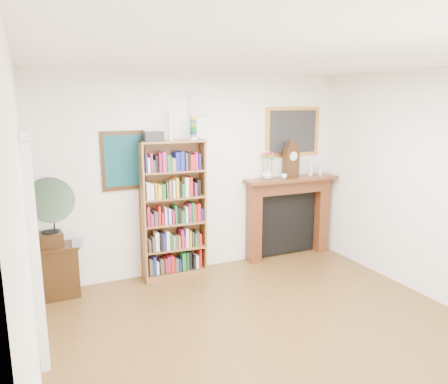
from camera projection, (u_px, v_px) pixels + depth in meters
The scene contains 15 objects.
room at pixel (297, 216), 3.97m from camera, with size 4.51×5.01×2.81m.
door_casing at pixel (33, 225), 4.17m from camera, with size 0.08×1.02×2.17m.
teal_poster at pixel (124, 161), 5.70m from camera, with size 0.58×0.04×0.78m.
small_picture at pixel (198, 106), 5.98m from camera, with size 0.26×0.04×0.30m.
gilt_painting at pixel (293, 132), 6.69m from camera, with size 0.95×0.04×0.75m.
bookshelf at pixel (174, 202), 5.93m from camera, with size 0.90×0.38×2.19m.
side_cabinet at pixel (59, 271), 5.45m from camera, with size 0.49×0.36×0.67m, color black.
fireplace at pixel (288, 209), 6.82m from camera, with size 1.51×0.38×1.27m.
gramophone at pixel (49, 208), 5.15m from camera, with size 0.59×0.72×0.90m.
cd_stack at pixel (78, 243), 5.37m from camera, with size 0.12×0.12×0.08m, color #ABABB7.
mantel_clock at pixel (291, 161), 6.63m from camera, with size 0.23×0.14×0.53m.
flower_vase at pixel (267, 174), 6.51m from camera, with size 0.16×0.16×0.17m, color white.
teacup at pixel (284, 176), 6.55m from camera, with size 0.09×0.09×0.07m, color silver.
bottle_left at pixel (311, 168), 6.81m from camera, with size 0.07×0.07×0.24m, color silver.
bottle_right at pixel (321, 169), 6.87m from camera, with size 0.06×0.06×0.20m, color silver.
Camera 1 is at (-2.20, -3.22, 2.43)m, focal length 35.00 mm.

